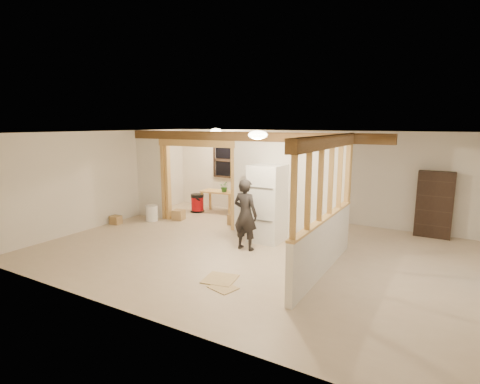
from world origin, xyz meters
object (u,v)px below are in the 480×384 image
Objects in this scene: refrigerator at (267,203)px; shop_vac at (197,203)px; woman at (245,215)px; bookshelf at (434,205)px; work_table at (219,202)px.

refrigerator is 3.53m from shop_vac.
refrigerator is at bearing -26.18° from shop_vac.
bookshelf is at bearing -135.00° from woman.
woman reaches higher than work_table.
woman is (-0.14, -0.77, -0.11)m from refrigerator.
shop_vac is 6.49m from bookshelf.
work_table is at bearing -43.96° from woman.
bookshelf is (3.31, 2.26, -0.09)m from refrigerator.
shop_vac is at bearing -173.53° from bookshelf.
refrigerator is at bearing -96.52° from woman.
woman is at bearing -37.74° from shop_vac.
bookshelf is (3.45, 3.04, 0.02)m from woman.
woman is at bearing -52.65° from work_table.
refrigerator is 1.15× the size of woman.
woman is 1.43× the size of work_table.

